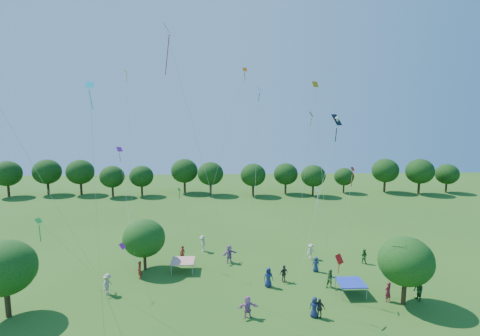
{
  "coord_description": "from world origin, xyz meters",
  "views": [
    {
      "loc": [
        -1.28,
        -14.56,
        15.08
      ],
      "look_at": [
        0.0,
        14.0,
        11.0
      ],
      "focal_mm": 28.0,
      "sensor_mm": 36.0,
      "label": 1
    }
  ],
  "objects_px": {
    "near_tree_north": "(144,238)",
    "pirate_kite": "(336,124)",
    "red_high_kite": "(177,72)",
    "near_tree_west": "(4,268)",
    "near_tree_east": "(406,261)",
    "tent_red_stripe": "(183,261)",
    "tent_blue": "(351,283)"
  },
  "relations": [
    {
      "from": "near_tree_west",
      "to": "pirate_kite",
      "type": "relative_size",
      "value": 0.43
    },
    {
      "from": "near_tree_west",
      "to": "near_tree_east",
      "type": "relative_size",
      "value": 1.07
    },
    {
      "from": "near_tree_west",
      "to": "tent_blue",
      "type": "distance_m",
      "value": 27.18
    },
    {
      "from": "near_tree_west",
      "to": "tent_red_stripe",
      "type": "bearing_deg",
      "value": 32.28
    },
    {
      "from": "tent_blue",
      "to": "red_high_kite",
      "type": "bearing_deg",
      "value": 178.11
    },
    {
      "from": "pirate_kite",
      "to": "tent_red_stripe",
      "type": "bearing_deg",
      "value": 165.63
    },
    {
      "from": "near_tree_west",
      "to": "pirate_kite",
      "type": "xyz_separation_m",
      "value": [
        25.75,
        4.28,
        10.46
      ]
    },
    {
      "from": "near_tree_west",
      "to": "red_high_kite",
      "type": "distance_m",
      "value": 19.48
    },
    {
      "from": "pirate_kite",
      "to": "red_high_kite",
      "type": "height_order",
      "value": "red_high_kite"
    },
    {
      "from": "near_tree_north",
      "to": "red_high_kite",
      "type": "distance_m",
      "value": 16.67
    },
    {
      "from": "near_tree_north",
      "to": "tent_red_stripe",
      "type": "relative_size",
      "value": 2.29
    },
    {
      "from": "near_tree_east",
      "to": "red_high_kite",
      "type": "bearing_deg",
      "value": 172.78
    },
    {
      "from": "tent_red_stripe",
      "to": "tent_blue",
      "type": "height_order",
      "value": "same"
    },
    {
      "from": "near_tree_north",
      "to": "near_tree_east",
      "type": "height_order",
      "value": "near_tree_east"
    },
    {
      "from": "near_tree_north",
      "to": "red_high_kite",
      "type": "height_order",
      "value": "red_high_kite"
    },
    {
      "from": "near_tree_north",
      "to": "tent_blue",
      "type": "relative_size",
      "value": 2.29
    },
    {
      "from": "tent_blue",
      "to": "near_tree_west",
      "type": "bearing_deg",
      "value": -175.02
    },
    {
      "from": "tent_red_stripe",
      "to": "tent_blue",
      "type": "xyz_separation_m",
      "value": [
        14.69,
        -5.39,
        0.0
      ]
    },
    {
      "from": "near_tree_west",
      "to": "near_tree_north",
      "type": "relative_size",
      "value": 1.18
    },
    {
      "from": "near_tree_north",
      "to": "pirate_kite",
      "type": "height_order",
      "value": "pirate_kite"
    },
    {
      "from": "near_tree_north",
      "to": "pirate_kite",
      "type": "distance_m",
      "value": 20.94
    },
    {
      "from": "near_tree_north",
      "to": "near_tree_east",
      "type": "xyz_separation_m",
      "value": [
        22.15,
        -7.79,
        0.39
      ]
    },
    {
      "from": "near_tree_north",
      "to": "pirate_kite",
      "type": "bearing_deg",
      "value": -13.21
    },
    {
      "from": "near_tree_north",
      "to": "pirate_kite",
      "type": "relative_size",
      "value": 0.36
    },
    {
      "from": "near_tree_north",
      "to": "near_tree_west",
      "type": "bearing_deg",
      "value": -135.5
    },
    {
      "from": "near_tree_east",
      "to": "tent_blue",
      "type": "bearing_deg",
      "value": 154.02
    },
    {
      "from": "pirate_kite",
      "to": "red_high_kite",
      "type": "xyz_separation_m",
      "value": [
        -13.02,
        -1.46,
        4.02
      ]
    },
    {
      "from": "near_tree_east",
      "to": "tent_blue",
      "type": "xyz_separation_m",
      "value": [
        -3.69,
        1.8,
        -2.55
      ]
    },
    {
      "from": "near_tree_west",
      "to": "pirate_kite",
      "type": "height_order",
      "value": "pirate_kite"
    },
    {
      "from": "tent_blue",
      "to": "pirate_kite",
      "type": "height_order",
      "value": "pirate_kite"
    },
    {
      "from": "near_tree_east",
      "to": "red_high_kite",
      "type": "relative_size",
      "value": 0.27
    },
    {
      "from": "near_tree_north",
      "to": "tent_red_stripe",
      "type": "distance_m",
      "value": 4.38
    }
  ]
}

